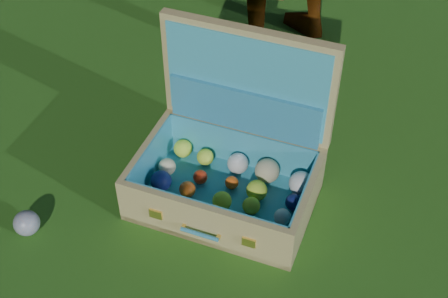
% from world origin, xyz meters
% --- Properties ---
extents(ground, '(60.00, 60.00, 0.00)m').
position_xyz_m(ground, '(0.00, 0.00, 0.00)').
color(ground, '#215114').
rests_on(ground, ground).
extents(stray_ball, '(0.08, 0.08, 0.08)m').
position_xyz_m(stray_ball, '(-0.46, -0.10, 0.04)').
color(stray_ball, teal).
rests_on(stray_ball, ground).
extents(suitcase, '(0.65, 0.57, 0.53)m').
position_xyz_m(suitcase, '(0.16, 0.08, 0.15)').
color(suitcase, tan).
rests_on(suitcase, ground).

